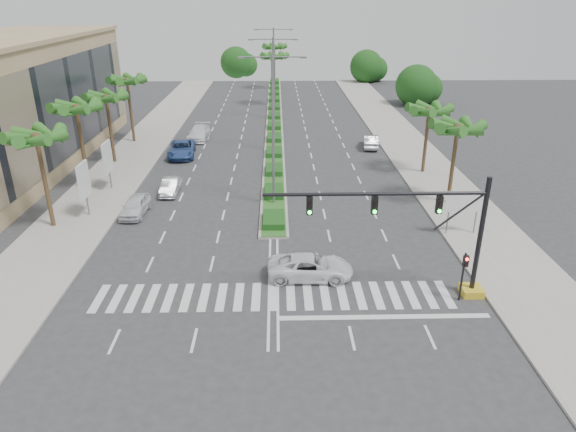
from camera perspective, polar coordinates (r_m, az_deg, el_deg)
name	(u,v)px	position (r m, az deg, el deg)	size (l,w,h in m)	color
ground	(273,296)	(30.01, -1.63, -8.93)	(160.00, 160.00, 0.00)	#333335
footpath_right	(435,179)	(50.35, 16.06, 4.00)	(6.00, 120.00, 0.15)	gray
footpath_left	(111,181)	(50.50, -19.11, 3.67)	(6.00, 120.00, 0.15)	gray
median	(274,120)	(72.13, -1.52, 10.66)	(2.20, 75.00, 0.20)	gray
median_grass	(274,119)	(72.11, -1.52, 10.76)	(1.80, 75.00, 0.04)	#265A1E
building	(10,105)	(58.54, -28.50, 10.79)	(12.00, 36.00, 12.00)	tan
signal_gantry	(440,241)	(29.71, 16.50, -2.70)	(12.60, 1.20, 7.20)	gold
pedestrian_signal	(464,269)	(30.20, 18.97, -5.61)	(0.28, 0.36, 3.00)	black
direction_sign	(464,203)	(38.36, 18.97, 1.34)	(2.70, 0.11, 3.40)	slate
billboard_near	(84,181)	(42.24, -21.74, 3.67)	(0.18, 2.10, 4.35)	slate
billboard_far	(107,158)	(47.62, -19.43, 6.14)	(0.18, 2.10, 4.35)	slate
palm_left_near	(37,140)	(40.22, -26.15, 7.58)	(4.57, 4.68, 7.55)	brown
palm_left_mid	(76,111)	(47.33, -22.45, 10.77)	(4.57, 4.68, 7.95)	brown
palm_left_far	(106,100)	(54.85, -19.54, 12.10)	(4.57, 4.68, 7.35)	brown
palm_left_end	(127,83)	(62.34, -17.43, 13.96)	(4.57, 4.68, 7.75)	brown
palm_right_near	(457,130)	(42.99, 18.30, 9.02)	(4.57, 4.68, 7.05)	brown
palm_right_far	(429,112)	(50.47, 15.39, 11.03)	(4.57, 4.68, 6.75)	brown
palm_median_a	(274,58)	(80.83, -1.57, 17.14)	(4.57, 4.68, 8.05)	brown
palm_median_b	(274,48)	(95.76, -1.55, 18.12)	(4.57, 4.68, 8.05)	brown
streetlight_near	(273,124)	(40.42, -1.68, 10.21)	(5.10, 0.25, 12.00)	slate
streetlight_mid	(274,89)	(56.11, -1.62, 13.95)	(5.10, 0.25, 12.00)	slate
streetlight_far	(274,69)	(71.94, -1.58, 16.06)	(5.10, 0.25, 12.00)	slate
car_parked_a	(135,206)	(42.14, -16.62, 1.08)	(1.71, 4.26, 1.45)	silver
car_parked_b	(171,186)	(45.98, -12.92, 3.25)	(1.37, 3.92, 1.29)	silver
car_parked_c	(182,149)	(56.50, -11.73, 7.30)	(2.67, 5.79, 1.61)	#2F4F91
car_parked_d	(199,133)	(63.00, -9.86, 9.08)	(2.21, 5.43, 1.58)	white
car_crossing	(310,267)	(31.54, 2.50, -5.68)	(2.40, 5.21, 1.45)	white
car_right	(371,141)	(59.43, 9.16, 8.22)	(1.57, 4.49, 1.48)	#B8B8BD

